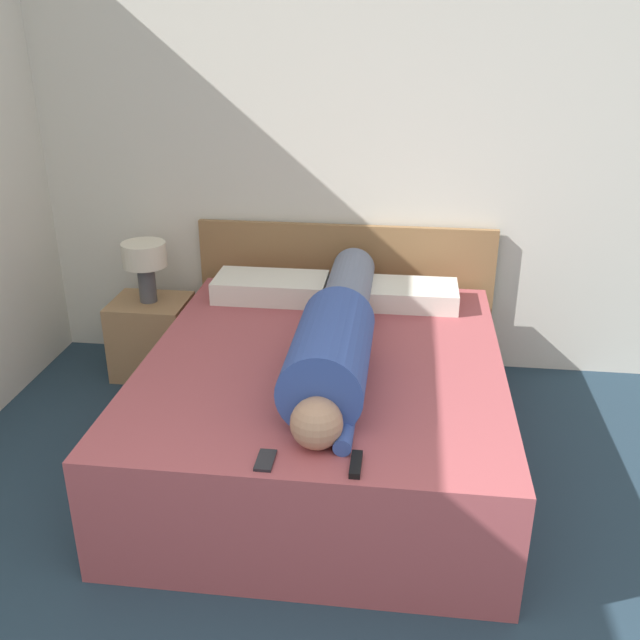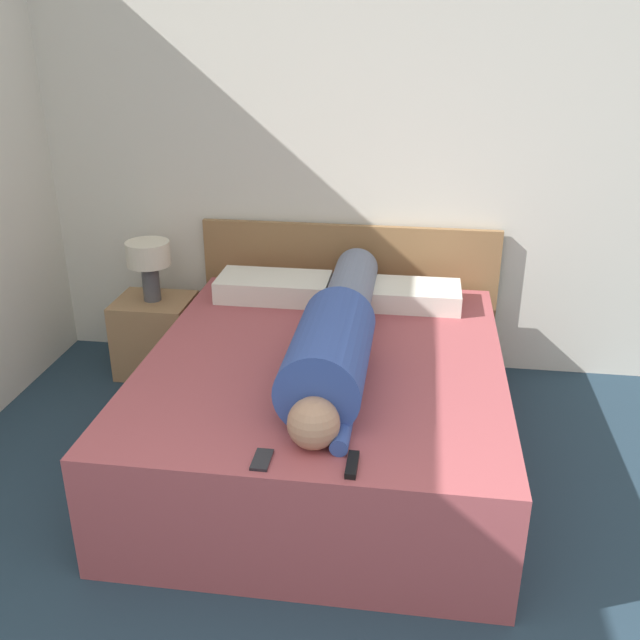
% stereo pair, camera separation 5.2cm
% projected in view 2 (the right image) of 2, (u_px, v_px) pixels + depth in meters
% --- Properties ---
extents(wall_back, '(5.04, 0.06, 2.60)m').
position_uv_depth(wall_back, '(363.00, 155.00, 4.11)').
color(wall_back, silver).
rests_on(wall_back, ground_plane).
extents(bed, '(1.67, 1.97, 0.56)m').
position_uv_depth(bed, '(324.00, 407.00, 3.49)').
color(bed, '#A84C51').
rests_on(bed, ground_plane).
extents(headboard, '(1.79, 0.04, 0.90)m').
position_uv_depth(headboard, '(348.00, 295.00, 4.40)').
color(headboard, olive).
rests_on(headboard, ground_plane).
extents(nightstand, '(0.45, 0.39, 0.47)m').
position_uv_depth(nightstand, '(156.00, 336.00, 4.36)').
color(nightstand, '#A37A51').
rests_on(nightstand, ground_plane).
extents(table_lamp, '(0.26, 0.26, 0.36)m').
position_uv_depth(table_lamp, '(149.00, 259.00, 4.17)').
color(table_lamp, '#4C4C51').
rests_on(table_lamp, nightstand).
extents(person_lying, '(0.34, 1.80, 0.34)m').
position_uv_depth(person_lying, '(337.00, 334.00, 3.25)').
color(person_lying, tan).
rests_on(person_lying, bed).
extents(pillow_near_headboard, '(0.63, 0.33, 0.12)m').
position_uv_depth(pillow_near_headboard, '(274.00, 287.00, 4.05)').
color(pillow_near_headboard, silver).
rests_on(pillow_near_headboard, bed).
extents(pillow_second, '(0.60, 0.33, 0.11)m').
position_uv_depth(pillow_second, '(406.00, 295.00, 3.95)').
color(pillow_second, silver).
rests_on(pillow_second, bed).
extents(tv_remote, '(0.04, 0.15, 0.02)m').
position_uv_depth(tv_remote, '(352.00, 465.00, 2.55)').
color(tv_remote, black).
rests_on(tv_remote, bed).
extents(cell_phone, '(0.06, 0.13, 0.01)m').
position_uv_depth(cell_phone, '(262.00, 460.00, 2.58)').
color(cell_phone, black).
rests_on(cell_phone, bed).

